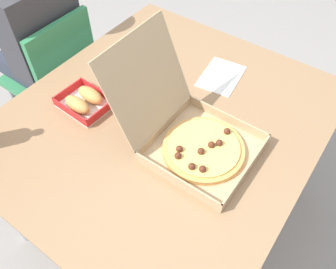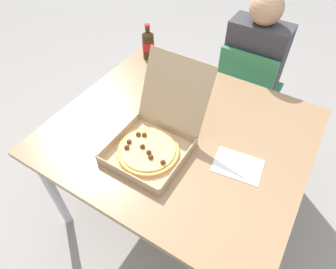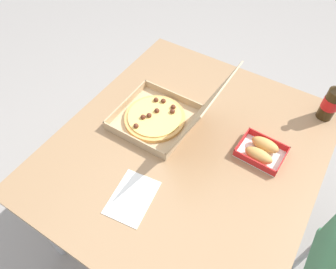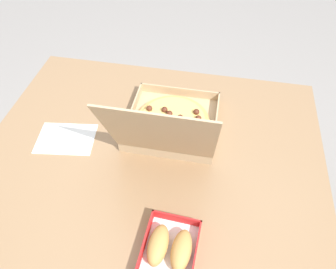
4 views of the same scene
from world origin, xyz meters
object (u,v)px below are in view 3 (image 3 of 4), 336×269
at_px(bread_side_box, 262,151).
at_px(cola_bottle, 332,102).
at_px(pizza_box_open, 163,116).
at_px(paper_menu, 132,197).

xyz_separation_m(bread_side_box, cola_bottle, (-0.36, 0.17, 0.07)).
bearing_deg(cola_bottle, pizza_box_open, -54.34).
xyz_separation_m(pizza_box_open, cola_bottle, (-0.44, 0.61, 0.04)).
relative_size(bread_side_box, cola_bottle, 0.88).
bearing_deg(paper_menu, bread_side_box, 135.41).
xyz_separation_m(bread_side_box, paper_menu, (0.45, -0.34, -0.02)).
bearing_deg(bread_side_box, cola_bottle, 154.95).
bearing_deg(paper_menu, cola_bottle, 140.30).
bearing_deg(cola_bottle, paper_menu, -31.97).
relative_size(pizza_box_open, bread_side_box, 2.38).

